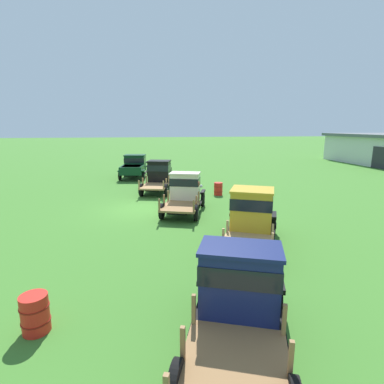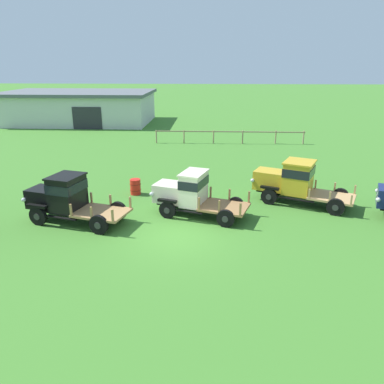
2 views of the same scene
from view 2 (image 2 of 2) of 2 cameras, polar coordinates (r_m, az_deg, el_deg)
The scene contains 7 objects.
ground_plane at distance 15.94m, azimuth -2.20°, elevation -6.71°, with size 240.00×240.00×0.00m, color #3D7528.
farm_shed at distance 48.56m, azimuth -16.83°, elevation 12.33°, with size 17.56×10.78×3.70m.
paddock_fence at distance 34.22m, azimuth 5.72°, elevation 8.74°, with size 13.45×0.48×1.19m.
vintage_truck_second_in_line at distance 17.96m, azimuth -18.69°, elevation -0.77°, with size 5.08×2.87×2.19m.
vintage_truck_midrow_center at distance 17.79m, azimuth -0.28°, elevation -0.10°, with size 4.85×3.02×2.13m.
vintage_truck_far_side at distance 20.02m, azimuth 15.16°, elevation 1.70°, with size 5.29×3.59×2.23m.
oil_drum_near_fence at distance 20.96m, azimuth -8.62°, elevation 0.80°, with size 0.61×0.61×0.86m.
Camera 2 is at (1.32, -14.29, 6.94)m, focal length 35.00 mm.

